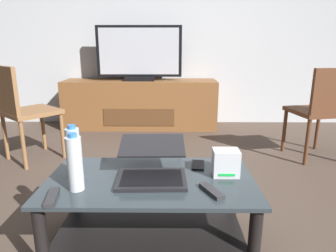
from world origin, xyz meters
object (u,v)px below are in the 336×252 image
object	(u,v)px
television	(139,54)
cell_phone	(198,165)
dining_chair	(322,108)
tv_remote	(212,191)
water_bottle_near	(74,153)
soundbar_remote	(52,197)
router_box	(226,163)
side_chair	(22,108)
laptop	(152,165)
coffee_table	(151,200)
media_cabinet	(141,104)
water_bottle_far	(75,163)

from	to	relation	value
television	cell_phone	xyz separation A→B (m)	(0.56, -2.30, -0.55)
dining_chair	tv_remote	world-z (taller)	dining_chair
water_bottle_near	cell_phone	bearing A→B (deg)	13.34
television	water_bottle_near	xyz separation A→B (m)	(-0.10, -2.46, -0.42)
soundbar_remote	cell_phone	bearing A→B (deg)	19.02
router_box	soundbar_remote	world-z (taller)	router_box
dining_chair	water_bottle_near	bearing A→B (deg)	-145.73
dining_chair	soundbar_remote	size ratio (longest dim) A/B	5.53
dining_chair	side_chair	bearing A→B (deg)	-178.59
router_box	water_bottle_near	size ratio (longest dim) A/B	0.50
side_chair	router_box	distance (m)	2.05
side_chair	tv_remote	size ratio (longest dim) A/B	5.64
dining_chair	laptop	size ratio (longest dim) A/B	2.14
coffee_table	dining_chair	size ratio (longest dim) A/B	1.22
media_cabinet	tv_remote	size ratio (longest dim) A/B	12.41
cell_phone	tv_remote	size ratio (longest dim) A/B	0.88
dining_chair	soundbar_remote	xyz separation A→B (m)	(-1.95, -1.54, -0.10)
router_box	tv_remote	bearing A→B (deg)	-115.96
media_cabinet	cell_phone	distance (m)	2.39
media_cabinet	water_bottle_near	distance (m)	2.49
cell_phone	router_box	bearing A→B (deg)	-36.34
television	water_bottle_near	size ratio (longest dim) A/B	3.78
router_box	water_bottle_near	world-z (taller)	water_bottle_near
side_chair	soundbar_remote	xyz separation A→B (m)	(0.83, -1.47, -0.11)
water_bottle_near	tv_remote	bearing A→B (deg)	-13.88
television	water_bottle_near	bearing A→B (deg)	-92.34
television	water_bottle_far	distance (m)	2.63
television	cell_phone	size ratio (longest dim) A/B	7.70
television	router_box	distance (m)	2.57
router_box	soundbar_remote	xyz separation A→B (m)	(-0.83, -0.27, -0.06)
coffee_table	water_bottle_near	xyz separation A→B (m)	(-0.40, 0.02, 0.26)
water_bottle_near	tv_remote	size ratio (longest dim) A/B	1.79
water_bottle_near	soundbar_remote	size ratio (longest dim) A/B	1.79
water_bottle_near	router_box	bearing A→B (deg)	2.28
water_bottle_near	cell_phone	world-z (taller)	water_bottle_near
dining_chair	water_bottle_far	world-z (taller)	dining_chair
television	laptop	xyz separation A→B (m)	(0.30, -2.44, -0.49)
soundbar_remote	media_cabinet	bearing A→B (deg)	76.52
router_box	soundbar_remote	size ratio (longest dim) A/B	0.89
side_chair	cell_phone	distance (m)	1.87
router_box	tv_remote	distance (m)	0.24
laptop	side_chair	bearing A→B (deg)	136.11
router_box	water_bottle_near	distance (m)	0.80
dining_chair	router_box	bearing A→B (deg)	-131.23
side_chair	laptop	size ratio (longest dim) A/B	2.18
media_cabinet	dining_chair	size ratio (longest dim) A/B	2.24
media_cabinet	soundbar_remote	world-z (taller)	media_cabinet
cell_phone	side_chair	bearing A→B (deg)	151.18
water_bottle_far	side_chair	bearing A→B (deg)	123.52
television	cell_phone	bearing A→B (deg)	-76.27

